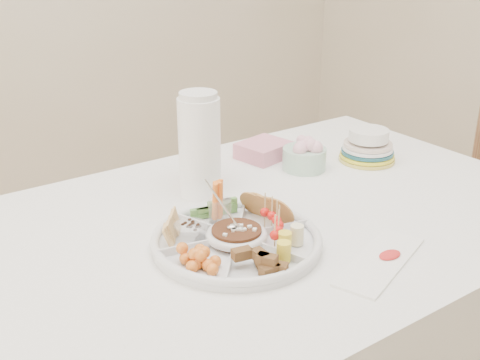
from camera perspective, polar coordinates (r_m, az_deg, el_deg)
dining_table at (r=1.73m, az=2.81°, el=-14.53°), size 1.52×1.02×0.76m
chair at (r=2.19m, az=20.54°, el=-1.51°), size 0.60×0.60×1.15m
party_tray at (r=1.36m, az=-0.33°, el=-5.52°), size 0.45×0.45×0.04m
bean_dip at (r=1.36m, az=-0.33°, el=-5.24°), size 0.13×0.13×0.04m
tortillas at (r=1.44m, az=2.76°, el=-2.79°), size 0.12×0.12×0.06m
carrot_cucumber at (r=1.45m, az=-2.36°, el=-1.83°), size 0.13×0.13×0.10m
pita_raisins at (r=1.37m, az=-5.76°, el=-4.41°), size 0.12×0.12×0.06m
cherries at (r=1.26m, az=-3.89°, el=-7.22°), size 0.14×0.14×0.05m
granola_chunks at (r=1.25m, az=2.04°, el=-7.57°), size 0.13×0.13×0.05m
banana_tomato at (r=1.34m, az=5.23°, el=-4.42°), size 0.12×0.12×0.08m
cup_stack at (r=1.68m, az=-3.89°, el=3.54°), size 0.09×0.09×0.23m
thermos at (r=1.58m, az=-3.86°, el=3.44°), size 0.14×0.14×0.29m
flower_bowl at (r=1.80m, az=6.13°, el=2.51°), size 0.15×0.15×0.10m
napkin_stack at (r=1.88m, az=2.27°, el=2.85°), size 0.17×0.15×0.05m
plate_stack at (r=1.89m, az=12.04°, el=3.38°), size 0.22×0.22×0.11m
placemat at (r=1.34m, az=13.14°, el=-7.52°), size 0.31×0.19×0.01m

